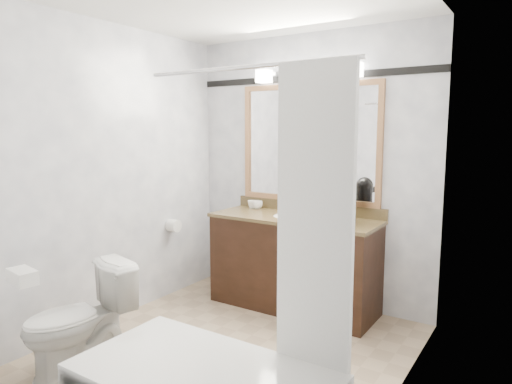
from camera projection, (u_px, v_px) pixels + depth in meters
room at (226, 184)px, 3.20m from camera, size 2.42×2.62×2.52m
vanity at (294, 261)px, 4.15m from camera, size 1.53×0.58×0.97m
mirror at (309, 143)px, 4.23m from camera, size 1.40×0.04×1.10m
vanity_light_bar at (307, 73)px, 4.10m from camera, size 1.02×0.14×0.12m
accent_stripe at (310, 77)px, 4.16m from camera, size 2.40×0.01×0.06m
tp_roll at (173, 226)px, 4.44m from camera, size 0.11×0.12×0.12m
toilet at (79, 320)px, 3.05m from camera, size 0.57×0.79×0.72m
tissue_box at (22, 277)px, 2.69m from camera, size 0.22×0.14×0.08m
coffee_maker at (347, 201)px, 3.85m from camera, size 0.18×0.23×0.35m
cup_left at (257, 205)px, 4.51m from camera, size 0.13×0.13×0.08m
cup_right at (252, 204)px, 4.53m from camera, size 0.11×0.11×0.08m
soap_bottle_a at (294, 206)px, 4.30m from camera, size 0.06×0.06×0.11m
soap_bottle_b at (324, 211)px, 4.13m from camera, size 0.07×0.07×0.08m
soap_bar at (301, 214)px, 4.19m from camera, size 0.07×0.04×0.02m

